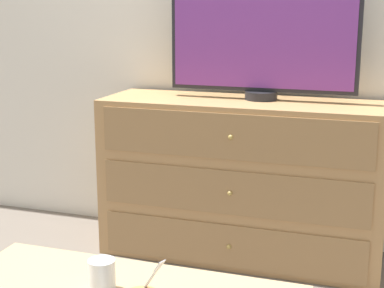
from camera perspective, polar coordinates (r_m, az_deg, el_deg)
name	(u,v)px	position (r m, az deg, el deg)	size (l,w,h in m)	color
ground_plane	(249,235)	(3.43, 5.52, -8.82)	(12.00, 12.00, 0.00)	#70665B
wall_back	(255,3)	(3.21, 6.15, 13.43)	(12.00, 0.05, 2.60)	white
dresser	(242,180)	(3.05, 4.82, -3.46)	(1.43, 0.49, 0.82)	tan
tv	(263,28)	(2.97, 6.90, 11.08)	(0.94, 0.16, 0.69)	#232328
drink_cup	(102,277)	(1.79, -8.71, -12.65)	(0.08, 0.08, 0.10)	white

